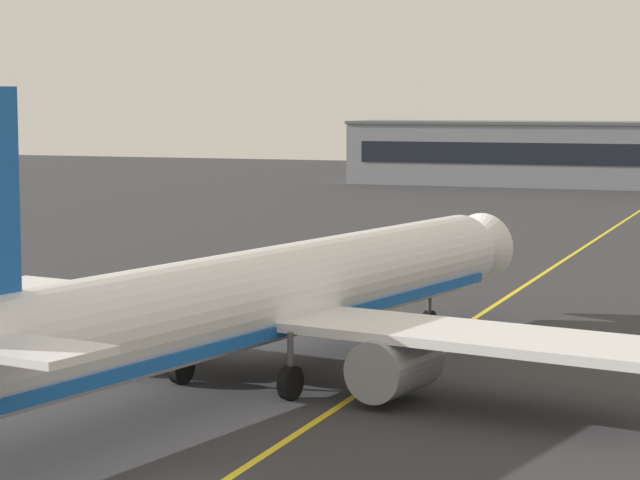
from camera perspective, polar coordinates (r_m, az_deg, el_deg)
The scene contains 2 objects.
taxiway_centreline at distance 64.93m, azimuth 6.27°, elevation -3.83°, with size 0.30×180.00×0.01m, color yellow.
airliner_foreground at distance 51.33m, azimuth -2.62°, elevation -2.64°, with size 32.33×41.26×11.65m.
Camera 1 is at (16.19, -31.88, 11.19)m, focal length 72.42 mm.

